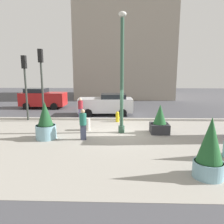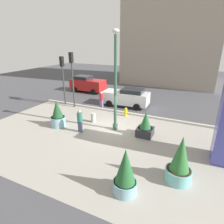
% 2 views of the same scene
% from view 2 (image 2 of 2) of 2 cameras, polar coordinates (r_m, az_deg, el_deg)
% --- Properties ---
extents(ground_plane, '(60.00, 60.00, 0.00)m').
position_cam_2_polar(ground_plane, '(17.27, 6.25, 0.26)').
color(ground_plane, '#47474C').
extents(plaza_pavement, '(18.00, 10.00, 0.02)m').
position_cam_2_polar(plaza_pavement, '(12.25, -3.21, -8.62)').
color(plaza_pavement, '#9E998E').
rests_on(plaza_pavement, ground_plane).
extents(curb_strip, '(18.00, 0.24, 0.16)m').
position_cam_2_polar(curb_strip, '(16.47, 5.24, -0.44)').
color(curb_strip, '#B7B2A8').
rests_on(curb_strip, ground_plane).
extents(lamp_post, '(0.44, 0.44, 6.68)m').
position_cam_2_polar(lamp_post, '(12.65, 1.04, 8.20)').
color(lamp_post, '#335642').
rests_on(lamp_post, ground_plane).
extents(potted_plant_near_left, '(1.06, 1.06, 1.99)m').
position_cam_2_polar(potted_plant_near_left, '(14.40, -16.00, -1.03)').
color(potted_plant_near_left, '#7AA8B7').
rests_on(potted_plant_near_left, ground_plane).
extents(potted_plant_by_pillar, '(1.04, 1.04, 1.69)m').
position_cam_2_polar(potted_plant_by_pillar, '(12.72, 9.97, -4.21)').
color(potted_plant_by_pillar, '#2D2D33').
rests_on(potted_plant_by_pillar, ground_plane).
extents(potted_plant_near_right, '(1.01, 1.01, 2.09)m').
position_cam_2_polar(potted_plant_near_right, '(8.06, 3.99, -17.94)').
color(potted_plant_near_right, '#7AA8B7').
rests_on(potted_plant_near_right, ground_plane).
extents(potted_plant_mid_plaza, '(1.17, 1.17, 2.26)m').
position_cam_2_polar(potted_plant_mid_plaza, '(9.11, 19.70, -14.13)').
color(potted_plant_mid_plaza, '#6BB2B2').
rests_on(potted_plant_mid_plaza, ground_plane).
extents(fire_hydrant, '(0.36, 0.26, 0.75)m').
position_cam_2_polar(fire_hydrant, '(15.99, 4.17, 0.04)').
color(fire_hydrant, gold).
rests_on(fire_hydrant, ground_plane).
extents(concrete_bollard, '(0.36, 0.36, 0.75)m').
position_cam_2_polar(concrete_bollard, '(14.82, -5.66, -1.69)').
color(concrete_bollard, '#B2ADA3').
rests_on(concrete_bollard, ground_plane).
extents(traffic_light_corner, '(0.28, 0.42, 5.04)m').
position_cam_2_polar(traffic_light_corner, '(17.83, -11.89, 11.83)').
color(traffic_light_corner, '#333833').
rests_on(traffic_light_corner, ground_plane).
extents(traffic_light_far_side, '(0.28, 0.42, 4.63)m').
position_cam_2_polar(traffic_light_far_side, '(18.85, -14.56, 11.25)').
color(traffic_light_far_side, '#333833').
rests_on(traffic_light_far_side, ground_plane).
extents(car_passing_lane, '(4.33, 2.12, 1.93)m').
position_cam_2_polar(car_passing_lane, '(23.88, -7.43, 8.37)').
color(car_passing_lane, red).
rests_on(car_passing_lane, ground_plane).
extents(car_curb_east, '(4.46, 2.22, 1.73)m').
position_cam_2_polar(car_curb_east, '(18.40, 4.37, 4.51)').
color(car_curb_east, silver).
rests_on(car_curb_east, ground_plane).
extents(pedestrian_crossing, '(0.39, 0.39, 1.60)m').
position_cam_2_polar(pedestrian_crossing, '(17.67, -3.21, 3.85)').
color(pedestrian_crossing, slate).
rests_on(pedestrian_crossing, ground_plane).
extents(pedestrian_by_curb, '(0.45, 0.45, 1.63)m').
position_cam_2_polar(pedestrian_by_curb, '(13.15, -9.63, -2.38)').
color(pedestrian_by_curb, '#33384C').
rests_on(pedestrian_by_curb, ground_plane).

